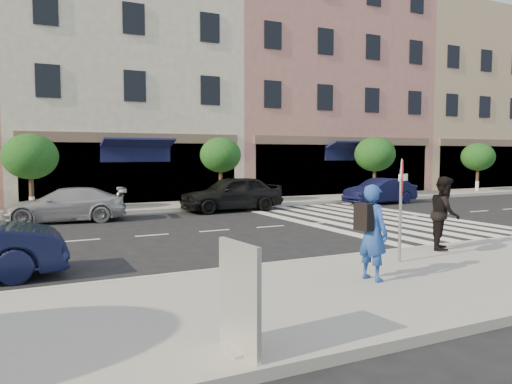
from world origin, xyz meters
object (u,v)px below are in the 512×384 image
Objects in this scene: car_far_left at (65,205)px; car_far_mid at (232,193)px; stop_sign at (402,186)px; car_far_right at (380,191)px; poster_board at (240,299)px; walker at (445,213)px; photographer at (373,232)px.

car_far_mid is at bearing 102.18° from car_far_left.
stop_sign is 0.49× the size of car_far_mid.
car_far_right reaches higher than car_far_left.
poster_board is (-5.02, -2.88, -0.98)m from stop_sign.
car_far_left is at bearing 82.58° from walker.
car_far_mid is (6.69, 0.50, 0.14)m from car_far_left.
poster_board is (-6.95, -3.50, -0.25)m from walker.
poster_board is 0.34× the size of car_far_right.
stop_sign reaches higher than poster_board.
poster_board is at bearing 10.22° from car_far_left.
car_far_left is at bearing 94.13° from stop_sign.
walker is at bearing -5.15° from stop_sign.
walker is at bearing 1.64° from car_far_mid.
photographer is 0.40× the size of car_far_mid.
car_far_left is 1.12× the size of car_far_right.
walker is 0.40× the size of car_far_mid.
poster_board reaches higher than car_far_right.
car_far_mid is at bearing 60.66° from poster_board.
walker reaches higher than car_far_right.
poster_board is 13.81m from car_far_left.
stop_sign reaches higher than car_far_right.
car_far_left is (-5.58, 10.92, -1.14)m from stop_sign.
car_far_mid reaches higher than car_far_right.
car_far_right is (8.73, 10.94, -1.13)m from stop_sign.
stop_sign is at bearing -67.78° from photographer.
walker is 0.42× the size of car_far_left.
car_far_right is (10.24, 11.86, -0.40)m from photographer.
poster_board is 0.31× the size of car_far_left.
photographer is 12.62m from car_far_mid.
poster_board is at bearing -49.03° from car_far_right.
walker is at bearing 43.99° from car_far_left.
car_far_right is at bearing 38.99° from poster_board.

